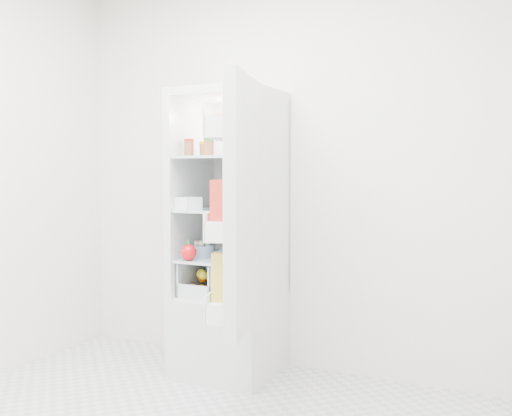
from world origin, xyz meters
The scene contains 21 objects.
room_walls centered at (0.00, 0.00, 1.59)m, with size 3.02×3.02×2.61m.
refrigerator centered at (-0.20, 1.25, 0.67)m, with size 0.60×0.60×1.80m.
shelf_low centered at (-0.20, 1.19, 0.74)m, with size 0.49×0.53×0.01m, color silver.
shelf_mid centered at (-0.20, 1.19, 1.05)m, with size 0.49×0.53×0.01m, color silver.
shelf_top centered at (-0.20, 1.19, 1.38)m, with size 0.49×0.53×0.01m, color silver.
crisper_left centered at (-0.32, 1.19, 0.61)m, with size 0.23×0.46×0.22m, color silver, non-canonical shape.
crisper_right centered at (-0.08, 1.19, 0.61)m, with size 0.23×0.46×0.22m, color silver, non-canonical shape.
condiment_jars centered at (-0.24, 1.07, 1.43)m, with size 0.38×0.16×0.08m.
squeeze_bottle centered at (-0.07, 1.19, 1.48)m, with size 0.05×0.05×0.19m, color white.
tub_white centered at (-0.37, 0.99, 1.10)m, with size 0.12×0.12×0.08m, color white.
tub_cream centered at (-0.10, 1.06, 1.10)m, with size 0.13×0.13×0.08m, color beige.
tin_red centered at (-0.01, 1.05, 1.09)m, with size 0.10×0.10×0.07m, color red.
foil_tray centered at (-0.21, 1.27, 1.08)m, with size 0.16×0.12×0.04m, color #B9B9BE.
tub_green centered at (-0.08, 1.34, 1.09)m, with size 0.09×0.13×0.07m, color #3C853C.
red_cabbage centered at (-0.05, 1.25, 0.83)m, with size 0.17×0.17×0.17m, color #54205D.
bell_pepper centered at (-0.36, 0.97, 0.80)m, with size 0.10×0.10×0.10m, color red.
mushroom_bowl centered at (-0.36, 1.15, 0.78)m, with size 0.16×0.16×0.07m, color #7F9EBE.
salad_bag centered at (-0.03, 1.00, 0.80)m, with size 0.11×0.11×0.11m, color beige.
citrus_pile centered at (-0.33, 1.15, 0.59)m, with size 0.20×0.31×0.16m.
veg_pile centered at (-0.07, 1.18, 0.56)m, with size 0.16×0.30×0.10m.
fridge_door centered at (0.17, 0.62, 1.09)m, with size 0.30×0.60×1.30m.
Camera 1 is at (1.51, -1.98, 1.28)m, focal length 40.00 mm.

